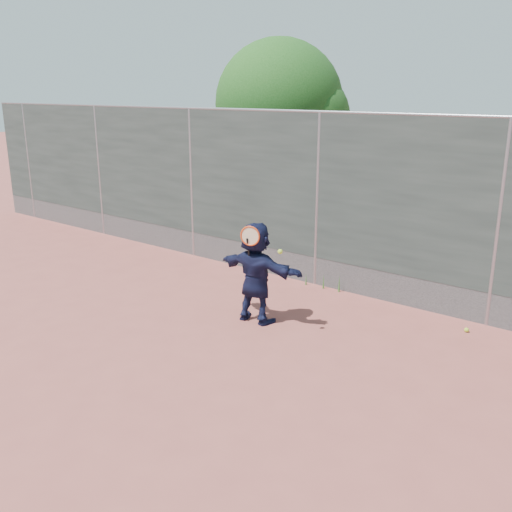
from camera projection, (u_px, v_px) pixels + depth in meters
The scene contains 7 objects.
ground at pixel (174, 352), 7.58m from camera, with size 80.00×80.00×0.00m, color #9E4C42.
player at pixel (256, 273), 8.40m from camera, with size 1.41×0.45×1.53m, color #141838.
ball_ground at pixel (466, 330), 8.19m from camera, with size 0.07×0.07×0.07m, color #ADD22E.
fence at pixel (318, 197), 9.78m from camera, with size 20.00×0.06×3.03m.
swing_action at pixel (253, 239), 8.02m from camera, with size 0.73×0.16×0.51m.
tree_left at pixel (285, 107), 13.39m from camera, with size 3.15×3.00×4.53m.
weed_clump at pixel (326, 282), 9.93m from camera, with size 0.68×0.07×0.30m.
Camera 1 is at (5.12, -4.77, 3.37)m, focal length 40.00 mm.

